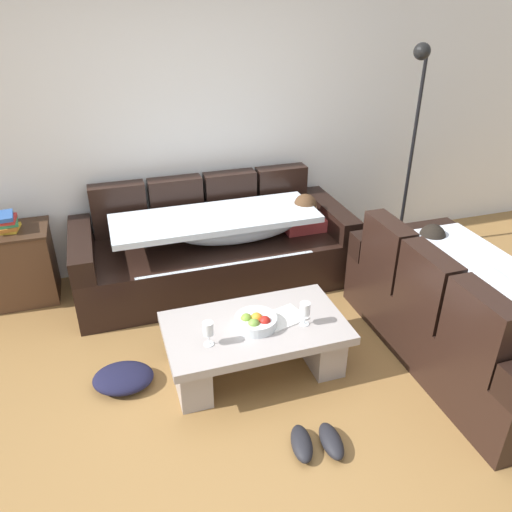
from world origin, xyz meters
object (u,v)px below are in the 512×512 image
Objects in this scene: fruit_bowl at (256,322)px; open_magazine at (283,318)px; wine_glass_near_right at (305,310)px; floor_lamp at (411,141)px; pair_of_shoes at (316,442)px; crumpled_garment at (123,378)px; couch_near_window at (463,314)px; coffee_table at (255,341)px; book_stack_on_cabinet at (7,222)px; couch_along_wall at (218,248)px; side_cabinet at (9,266)px; wine_glass_near_left at (208,329)px.

open_magazine is at bearing 9.13° from fruit_bowl.
floor_lamp is at bearing 40.57° from wine_glass_near_right.
crumpled_garment reaches higher than pair_of_shoes.
crumpled_garment is (-2.33, 0.39, -0.27)m from couch_near_window.
couch_near_window reaches higher than coffee_table.
wine_glass_near_right reaches higher than crumpled_garment.
fruit_bowl is at bearing -100.62° from coffee_table.
couch_near_window is 8.23× the size of book_stack_on_cabinet.
open_magazine is at bearing -143.59° from floor_lamp.
fruit_bowl is 0.85× the size of pair_of_shoes.
pair_of_shoes is at bearing -87.88° from couch_along_wall.
wine_glass_near_right is at bearing 74.55° from pair_of_shoes.
couch_along_wall is 8.37× the size of fruit_bowl.
coffee_table reaches higher than pair_of_shoes.
side_cabinet is at bearing 138.80° from coffee_table.
wine_glass_near_right is (0.32, -0.07, 0.07)m from fruit_bowl.
floor_lamp is (1.57, 1.34, 0.62)m from wine_glass_near_right.
couch_near_window is 6.61× the size of fruit_bowl.
wine_glass_near_right is 0.23× the size of side_cabinet.
crumpled_garment is at bearing 170.93° from fruit_bowl.
couch_along_wall is 3.26× the size of side_cabinet.
pair_of_shoes is at bearing -51.00° from side_cabinet.
coffee_table is 2.42m from floor_lamp.
wine_glass_near_right is 0.59× the size of open_magazine.
crumpled_garment is (-1.09, 0.11, -0.33)m from open_magazine.
coffee_table is 0.19m from fruit_bowl.
floor_lamp reaches higher than coffee_table.
couch_along_wall reaches higher than coffee_table.
floor_lamp is at bearing 48.84° from pair_of_shoes.
side_cabinet is 1.80× the size of crumpled_garment.
couch_along_wall is at bearing 87.45° from coffee_table.
crumpled_garment is (-2.76, -1.13, -1.06)m from floor_lamp.
couch_along_wall is 8.37× the size of open_magazine.
floor_lamp reaches higher than fruit_bowl.
book_stack_on_cabinet reaches higher than wine_glass_near_right.
couch_near_window is at bearing -29.14° from side_cabinet.
floor_lamp reaches higher than pair_of_shoes.
open_magazine is at bearing -38.95° from book_stack_on_cabinet.
fruit_bowl reaches higher than pair_of_shoes.
book_stack_on_cabinet is (-3.03, 1.73, 0.38)m from couch_near_window.
side_cabinet is at bearing 141.80° from wine_glass_near_right.
couch_along_wall reaches higher than open_magazine.
couch_near_window reaches higher than wine_glass_near_left.
open_magazine is 2.33m from book_stack_on_cabinet.
floor_lamp is 4.88× the size of crumpled_garment.
side_cabinet is at bearing 120.11° from crumpled_garment.
open_magazine is at bearing 1.85° from coffee_table.
couch_along_wall reaches higher than wine_glass_near_left.
wine_glass_near_left is 0.59× the size of open_magazine.
wine_glass_near_left is at bearing -51.36° from book_stack_on_cabinet.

